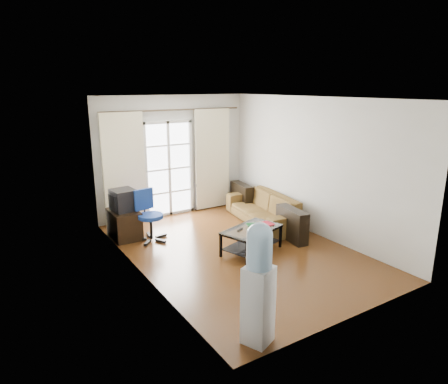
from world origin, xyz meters
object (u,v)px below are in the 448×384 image
object	(u,v)px
sofa	(264,209)
water_cooler	(259,282)
tv_stand	(124,224)
crt_tv	(123,200)
task_chair	(150,226)
coffee_table	(252,237)

from	to	relation	value
sofa	water_cooler	bearing A→B (deg)	-30.34
tv_stand	crt_tv	bearing A→B (deg)	74.36
tv_stand	crt_tv	xyz separation A→B (m)	(0.00, 0.01, 0.48)
task_chair	water_cooler	xyz separation A→B (m)	(-0.16, -3.65, 0.48)
tv_stand	coffee_table	bearing A→B (deg)	-48.34
sofa	crt_tv	distance (m)	2.99
task_chair	crt_tv	bearing A→B (deg)	122.51
task_chair	sofa	bearing A→B (deg)	-18.39
tv_stand	task_chair	bearing A→B (deg)	-46.27
task_chair	water_cooler	size ratio (longest dim) A/B	0.67
crt_tv	sofa	bearing A→B (deg)	-20.71
crt_tv	water_cooler	distance (m)	4.07
coffee_table	task_chair	world-z (taller)	task_chair
crt_tv	water_cooler	size ratio (longest dim) A/B	0.34
sofa	coffee_table	xyz separation A→B (m)	(-1.17, -1.15, -0.03)
task_chair	tv_stand	bearing A→B (deg)	123.54
coffee_table	task_chair	distance (m)	2.00
sofa	crt_tv	size ratio (longest dim) A/B	4.55
task_chair	water_cooler	world-z (taller)	water_cooler
coffee_table	water_cooler	size ratio (longest dim) A/B	0.84
coffee_table	water_cooler	distance (m)	2.64
coffee_table	water_cooler	xyz separation A→B (m)	(-1.47, -2.14, 0.48)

